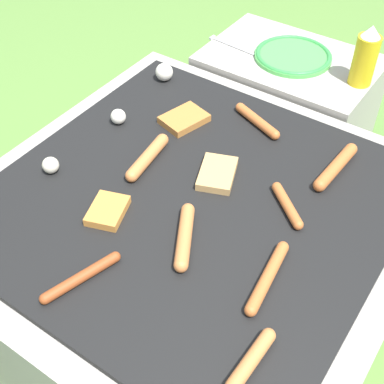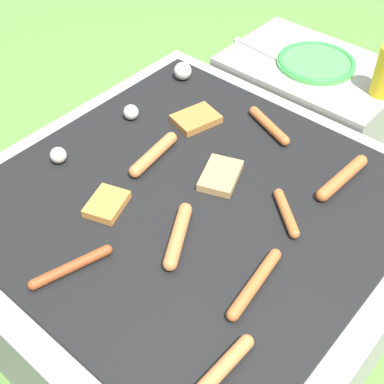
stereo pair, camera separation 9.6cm
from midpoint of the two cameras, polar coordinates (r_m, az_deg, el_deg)
ground_plane at (r=1.52m, az=-1.83°, el=-10.27°), size 14.00×14.00×0.00m
grill at (r=1.38m, az=-2.00°, el=-6.03°), size 1.00×1.00×0.36m
side_ledge at (r=1.86m, az=8.40°, el=9.19°), size 0.37×0.54×0.36m
sausage_back_left at (r=0.99m, az=3.43°, el=-17.61°), size 0.15×0.03×0.03m
sausage_mid_right at (r=1.22m, az=7.92°, el=-1.49°), size 0.10×0.12×0.02m
sausage_back_center at (r=1.09m, az=5.55°, el=-9.14°), size 0.20×0.05×0.03m
sausage_front_center at (r=1.15m, az=-3.20°, el=-4.84°), size 0.17×0.11×0.03m
sausage_front_right at (r=1.33m, az=-6.82°, el=3.64°), size 0.18×0.05×0.03m
sausage_back_right at (r=1.45m, az=5.08°, el=7.52°), size 0.08×0.16×0.03m
sausage_front_left at (r=1.12m, az=-14.18°, el=-8.90°), size 0.18×0.07×0.02m
sausage_mid_left at (r=1.33m, az=13.13°, el=2.58°), size 0.20×0.04×0.03m
bread_slice_center at (r=1.29m, az=0.59°, el=1.91°), size 0.14×0.12×0.02m
bread_slice_right at (r=1.22m, az=-11.21°, el=-2.06°), size 0.12×0.10×0.02m
bread_slice_left at (r=1.46m, az=-2.74°, el=7.72°), size 0.14×0.12×0.02m
mushroom_row at (r=1.40m, az=-13.77°, el=5.23°), size 0.79×0.08×0.05m
plate_colorful at (r=1.76m, az=9.17°, el=14.13°), size 0.24×0.24×0.02m
condiment_bottle at (r=1.64m, az=16.39°, el=13.61°), size 0.07×0.07×0.18m
fork_utensil at (r=1.81m, az=2.45°, el=15.40°), size 0.03×0.17×0.01m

